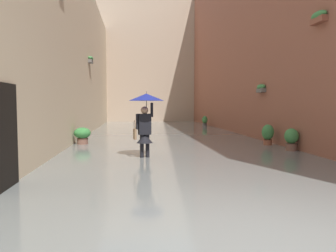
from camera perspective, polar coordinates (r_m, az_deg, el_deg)
name	(u,v)px	position (r m, az deg, el deg)	size (l,w,h in m)	color
ground_plane	(165,137)	(17.76, -0.58, -1.99)	(68.71, 68.71, 0.00)	slate
flood_water	(165,136)	(17.75, -0.58, -1.76)	(9.12, 33.48, 0.15)	slate
building_facade_left	(257,21)	(19.37, 15.20, 17.24)	(2.04, 31.48, 12.68)	#935642
building_facade_right	(67,54)	(18.09, -17.10, 11.80)	(2.04, 31.48, 8.73)	beige
building_facade_far	(150,63)	(32.53, -3.07, 10.92)	(11.92, 1.80, 11.67)	tan
person_wading	(146,111)	(10.14, -3.92, 2.54)	(1.09, 1.09, 2.19)	black
potted_plant_mid_left	(205,122)	(24.83, 6.41, 0.73)	(0.41, 0.41, 0.91)	#66605B
potted_plant_far_left	(291,140)	(12.45, 20.63, -2.30)	(0.49, 0.49, 0.94)	brown
potted_plant_near_left	(268,135)	(13.89, 16.93, -1.47)	(0.48, 0.48, 0.97)	#9E563D
potted_plant_far_right	(82,136)	(14.02, -14.64, -1.63)	(0.69, 0.69, 0.83)	brown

